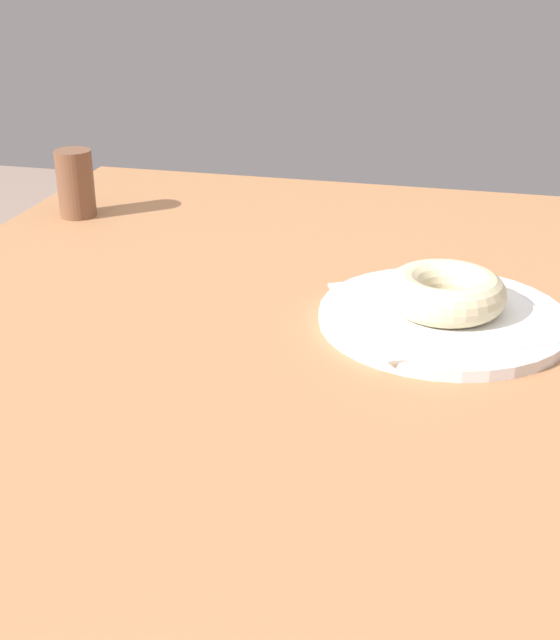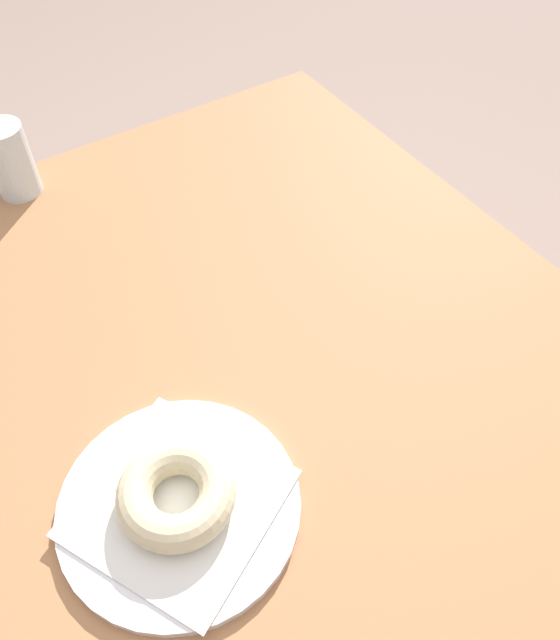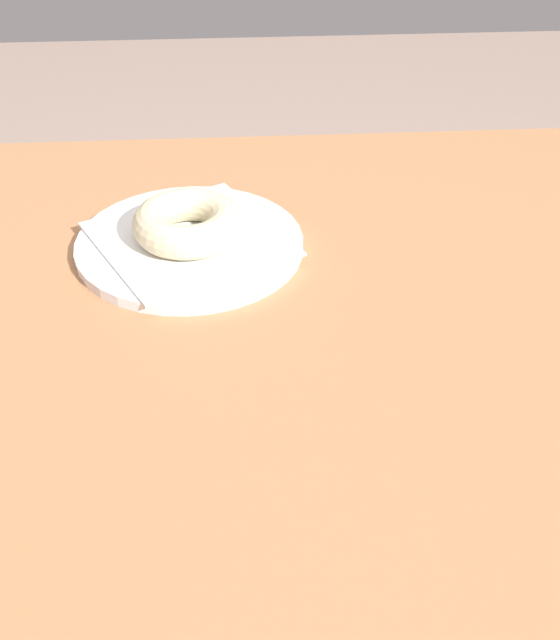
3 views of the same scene
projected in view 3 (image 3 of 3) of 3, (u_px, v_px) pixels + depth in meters
table at (270, 415)px, 0.83m from camera, size 1.07×0.83×0.72m
plate_sugar_ring at (190, 245)px, 0.87m from camera, size 0.24×0.24×0.01m
napkin_sugar_ring at (189, 239)px, 0.87m from camera, size 0.24×0.24×0.00m
donut_sugar_ring at (188, 223)px, 0.86m from camera, size 0.11×0.11×0.04m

